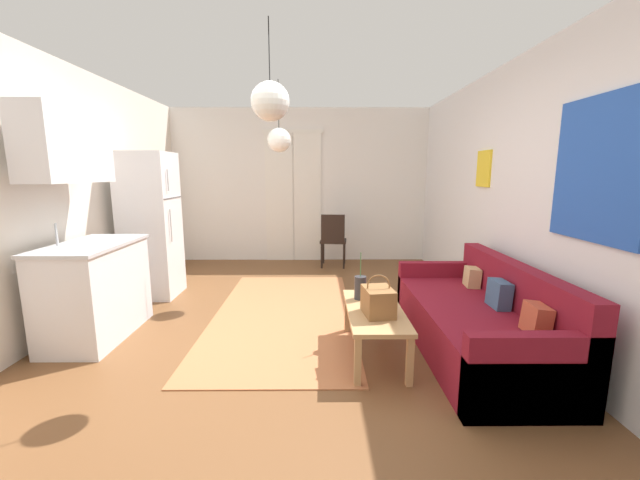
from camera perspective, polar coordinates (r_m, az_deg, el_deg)
name	(u,v)px	position (r m, az deg, el deg)	size (l,w,h in m)	color
ground_plane	(285,352)	(3.58, -5.34, -16.32)	(4.97, 7.53, 0.10)	brown
wall_back	(300,186)	(6.72, -3.02, 8.04)	(4.57, 0.13, 2.62)	white
wall_right	(548,200)	(3.74, 30.94, 5.19)	(0.12, 7.13, 2.62)	silver
wall_left	(14,200)	(4.08, -38.88, 4.65)	(0.12, 7.13, 2.62)	silver
area_rug	(283,314)	(4.27, -5.49, -11.01)	(1.48, 2.96, 0.01)	#B26B42
couch	(481,323)	(3.62, 23.00, -11.42)	(0.86, 1.98, 0.78)	maroon
coffee_table	(374,315)	(3.29, 8.16, -11.05)	(0.46, 1.04, 0.41)	tan
bamboo_vase	(360,288)	(3.47, 6.04, -7.09)	(0.11, 0.11, 0.43)	#2D2D33
handbag	(378,301)	(3.11, 8.70, -9.02)	(0.26, 0.32, 0.33)	brown
refrigerator	(151,226)	(5.16, -24.05, 2.00)	(0.62, 0.59, 1.79)	white
kitchen_counter	(88,254)	(4.10, -31.45, -1.75)	(0.60, 1.08, 2.09)	silver
accent_chair	(333,238)	(6.21, 1.99, 0.32)	(0.46, 0.44, 0.88)	black
pendant_lamp_near	(270,101)	(2.96, -7.47, 19.89)	(0.28, 0.28, 0.71)	black
pendant_lamp_far	(279,140)	(4.75, -6.14, 14.66)	(0.29, 0.29, 0.84)	black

